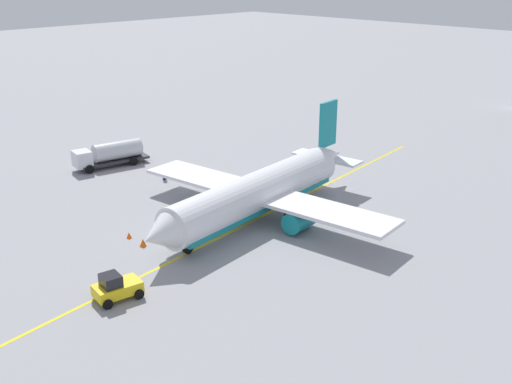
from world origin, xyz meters
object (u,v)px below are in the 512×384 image
at_px(airplane, 259,193).
at_px(pushback_tug, 116,287).
at_px(fuel_tanker, 110,154).
at_px(refueling_worker, 164,173).
at_px(safety_cone_nose, 129,235).
at_px(safety_cone_wingtip, 143,243).

relative_size(airplane, pushback_tug, 8.08).
height_order(airplane, fuel_tanker, airplane).
xyz_separation_m(refueling_worker, safety_cone_nose, (12.70, 11.13, -0.53)).
xyz_separation_m(pushback_tug, refueling_worker, (-19.86, -19.96, -0.19)).
height_order(fuel_tanker, pushback_tug, fuel_tanker).
relative_size(fuel_tanker, safety_cone_nose, 16.75).
bearing_deg(safety_cone_nose, safety_cone_wingtip, 86.98).
relative_size(airplane, fuel_tanker, 3.17).
distance_m(safety_cone_nose, safety_cone_wingtip, 2.45).
relative_size(refueling_worker, safety_cone_nose, 2.90).
distance_m(airplane, safety_cone_wingtip, 12.89).
bearing_deg(refueling_worker, pushback_tug, 45.13).
relative_size(airplane, safety_cone_nose, 53.16).
relative_size(pushback_tug, safety_cone_nose, 6.58).
xyz_separation_m(refueling_worker, safety_cone_wingtip, (12.83, 13.58, -0.45)).
height_order(fuel_tanker, safety_cone_wingtip, fuel_tanker).
distance_m(pushback_tug, safety_cone_wingtip, 9.51).
bearing_deg(safety_cone_wingtip, pushback_tug, 42.22).
bearing_deg(pushback_tug, safety_cone_wingtip, -137.78).
height_order(fuel_tanker, refueling_worker, fuel_tanker).
xyz_separation_m(fuel_tanker, refueling_worker, (-1.69, 9.07, -0.89)).
bearing_deg(airplane, pushback_tug, 10.16).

